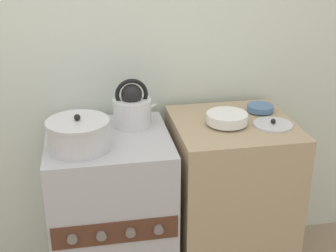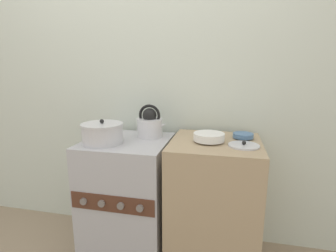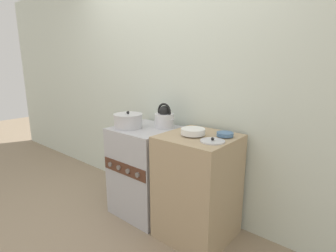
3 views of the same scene
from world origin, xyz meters
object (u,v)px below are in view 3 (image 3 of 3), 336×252
Objects in this scene: kettle at (164,118)px; small_ceramic_bowl at (225,134)px; cooking_pot at (128,121)px; loose_pot_lid at (213,141)px; stove at (146,170)px; enamel_bowl at (193,132)px.

kettle is 1.76× the size of small_ceramic_bowl.
loose_pot_lid is at bearing 1.90° from cooking_pot.
cooking_pot reaches higher than small_ceramic_bowl.
cooking_pot is (-0.13, -0.10, 0.50)m from stove.
cooking_pot reaches higher than loose_pot_lid.
enamel_bowl is 1.47× the size of small_ceramic_bowl.
cooking_pot is 2.05× the size of small_ceramic_bowl.
cooking_pot is 1.40× the size of enamel_bowl.
kettle is 0.34m from cooking_pot.
small_ceramic_bowl is 0.72× the size of loose_pot_lid.
cooking_pot is 0.90m from loose_pot_lid.
stove is 0.55m from kettle.
kettle is (0.13, 0.12, 0.52)m from stove.
loose_pot_lid is at bearing -91.51° from small_ceramic_bowl.
cooking_pot is at bearing -142.08° from stove.
enamel_bowl is (0.56, -0.02, 0.50)m from stove.
cooking_pot reaches higher than enamel_bowl.
kettle is 0.86× the size of cooking_pot.
enamel_bowl is at bearing -18.60° from kettle.
kettle reaches higher than loose_pot_lid.
cooking_pot reaches higher than stove.
enamel_bowl is at bearing 166.82° from loose_pot_lid.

